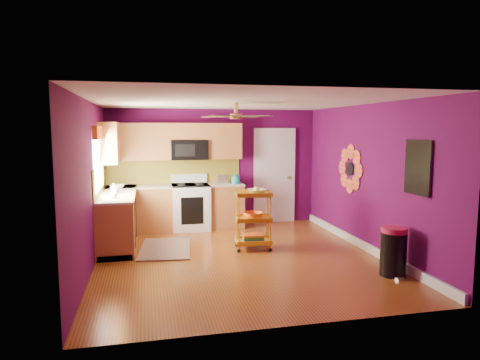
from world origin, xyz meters
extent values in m
plane|color=#693210|center=(0.00, 0.00, 0.00)|extent=(5.00, 5.00, 0.00)
cube|color=#500946|center=(0.00, 2.50, 1.25)|extent=(4.50, 0.04, 2.50)
cube|color=#500946|center=(0.00, -2.50, 1.25)|extent=(4.50, 0.04, 2.50)
cube|color=#500946|center=(-2.25, 0.00, 1.25)|extent=(0.04, 5.00, 2.50)
cube|color=#500946|center=(2.25, 0.00, 1.25)|extent=(0.04, 5.00, 2.50)
cube|color=silver|center=(0.00, 0.00, 2.50)|extent=(4.50, 5.00, 0.04)
cube|color=white|center=(2.22, 0.00, 0.07)|extent=(0.05, 4.90, 0.14)
cube|color=#965729|center=(-1.95, 1.35, 0.45)|extent=(0.60, 2.30, 0.90)
cube|color=#965729|center=(-0.85, 2.20, 0.45)|extent=(2.80, 0.60, 0.90)
cube|color=beige|center=(-1.95, 1.35, 0.92)|extent=(0.63, 2.30, 0.04)
cube|color=beige|center=(-0.85, 2.20, 0.92)|extent=(2.80, 0.63, 0.04)
cube|color=black|center=(-1.95, 1.35, 0.05)|extent=(0.54, 2.30, 0.10)
cube|color=black|center=(-0.85, 2.20, 0.05)|extent=(2.80, 0.54, 0.10)
cube|color=white|center=(-0.55, 2.17, 0.46)|extent=(0.76, 0.66, 0.92)
cube|color=black|center=(-0.55, 2.17, 0.93)|extent=(0.76, 0.62, 0.03)
cube|color=white|center=(-0.55, 2.45, 1.04)|extent=(0.76, 0.06, 0.18)
cube|color=black|center=(-0.55, 1.84, 0.45)|extent=(0.45, 0.02, 0.55)
cube|color=#965729|center=(-1.59, 2.33, 1.83)|extent=(1.32, 0.33, 0.75)
cube|color=#965729|center=(0.19, 2.33, 1.83)|extent=(0.72, 0.33, 0.75)
cube|color=#965729|center=(-0.55, 2.33, 2.03)|extent=(0.76, 0.33, 0.34)
cube|color=#965729|center=(-2.08, 1.85, 1.83)|extent=(0.33, 1.30, 0.75)
cube|color=black|center=(-0.55, 2.30, 1.65)|extent=(0.76, 0.38, 0.40)
cube|color=brown|center=(-0.85, 2.49, 1.20)|extent=(2.80, 0.01, 0.51)
cube|color=brown|center=(-2.24, 1.35, 1.20)|extent=(0.01, 2.30, 0.51)
cube|color=white|center=(-2.23, 1.05, 1.55)|extent=(0.03, 1.20, 1.00)
cube|color=#DD5E13|center=(-2.20, 1.05, 2.02)|extent=(0.08, 1.35, 0.22)
cube|color=white|center=(1.35, 2.48, 1.02)|extent=(0.85, 0.04, 2.05)
cube|color=white|center=(1.35, 2.46, 1.02)|extent=(0.95, 0.02, 2.15)
sphere|color=#BF8C3F|center=(1.67, 2.42, 1.00)|extent=(0.07, 0.07, 0.07)
cylinder|color=black|center=(2.23, 0.60, 1.35)|extent=(0.01, 0.24, 0.24)
cube|color=#1BA9B2|center=(2.23, -1.40, 1.55)|extent=(0.03, 0.52, 0.72)
cube|color=black|center=(2.21, -1.40, 1.55)|extent=(0.01, 0.56, 0.76)
cylinder|color=#BF8C3F|center=(0.00, 0.20, 2.42)|extent=(0.06, 0.06, 0.16)
cylinder|color=#BF8C3F|center=(0.00, 0.20, 2.28)|extent=(0.20, 0.20, 0.08)
cube|color=#4C2D19|center=(0.27, 0.47, 2.28)|extent=(0.47, 0.47, 0.01)
cube|color=#4C2D19|center=(-0.27, 0.47, 2.28)|extent=(0.47, 0.47, 0.01)
cube|color=#4C2D19|center=(-0.27, -0.07, 2.28)|extent=(0.47, 0.47, 0.01)
cube|color=#4C2D19|center=(0.27, -0.07, 2.28)|extent=(0.47, 0.47, 0.01)
cube|color=black|center=(-1.14, 0.75, 0.01)|extent=(0.99, 1.47, 0.02)
cylinder|color=gold|center=(0.06, 0.28, 0.51)|extent=(0.03, 0.03, 0.93)
cylinder|color=gold|center=(0.60, 0.22, 0.51)|extent=(0.03, 0.03, 0.93)
cylinder|color=gold|center=(0.11, 0.65, 0.51)|extent=(0.03, 0.03, 0.93)
cylinder|color=gold|center=(0.64, 0.59, 0.51)|extent=(0.03, 0.03, 0.93)
sphere|color=black|center=(0.06, 0.28, 0.03)|extent=(0.07, 0.07, 0.07)
sphere|color=black|center=(0.60, 0.22, 0.03)|extent=(0.07, 0.07, 0.07)
sphere|color=black|center=(0.11, 0.65, 0.03)|extent=(0.07, 0.07, 0.07)
sphere|color=black|center=(0.64, 0.59, 0.03)|extent=(0.07, 0.07, 0.07)
cube|color=gold|center=(0.35, 0.44, 0.96)|extent=(0.65, 0.51, 0.03)
cube|color=gold|center=(0.35, 0.44, 0.53)|extent=(0.65, 0.51, 0.03)
cube|color=gold|center=(0.35, 0.44, 0.13)|extent=(0.65, 0.51, 0.03)
imported|color=beige|center=(0.41, 0.43, 1.01)|extent=(0.37, 0.37, 0.08)
sphere|color=yellow|center=(0.41, 0.43, 1.04)|extent=(0.11, 0.11, 0.11)
imported|color=#DD5E13|center=(0.35, 0.44, 0.60)|extent=(0.38, 0.38, 0.11)
cube|color=navy|center=(0.35, 0.44, 0.17)|extent=(0.38, 0.30, 0.04)
cube|color=#267233|center=(0.35, 0.44, 0.21)|extent=(0.38, 0.30, 0.04)
cube|color=#DD5E13|center=(0.35, 0.44, 0.25)|extent=(0.38, 0.30, 0.03)
cylinder|color=black|center=(1.97, -1.30, 0.31)|extent=(0.45, 0.45, 0.63)
cylinder|color=#B81A41|center=(1.97, -1.30, 0.66)|extent=(0.36, 0.36, 0.07)
cube|color=beige|center=(1.97, -1.48, 0.02)|extent=(0.14, 0.09, 0.03)
cylinder|color=teal|center=(0.40, 2.13, 1.02)|extent=(0.18, 0.18, 0.16)
sphere|color=teal|center=(0.40, 2.13, 1.12)|extent=(0.06, 0.06, 0.06)
cube|color=beige|center=(0.13, 2.21, 1.03)|extent=(0.22, 0.15, 0.18)
imported|color=#EA3F72|center=(-2.01, 1.13, 1.04)|extent=(0.09, 0.09, 0.19)
imported|color=white|center=(-1.99, 1.36, 1.02)|extent=(0.12, 0.12, 0.16)
imported|color=white|center=(-1.99, 1.88, 0.98)|extent=(0.29, 0.29, 0.07)
imported|color=white|center=(-1.96, 0.68, 0.98)|extent=(0.11, 0.11, 0.09)
camera|label=1|loc=(-1.44, -6.59, 2.07)|focal=32.00mm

